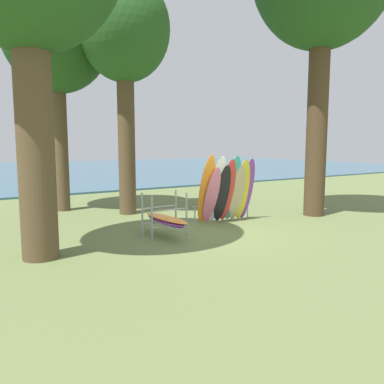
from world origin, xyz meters
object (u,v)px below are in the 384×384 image
(tree_far_left_back, at_px, (56,31))
(board_storage_rack, at_px, (166,220))
(leaning_board_pile, at_px, (227,191))
(tree_mid_behind, at_px, (124,34))

(tree_far_left_back, relative_size, board_storage_rack, 4.35)
(leaning_board_pile, bearing_deg, tree_mid_behind, 123.73)
(tree_far_left_back, distance_m, leaning_board_pile, 8.77)
(tree_mid_behind, bearing_deg, tree_far_left_back, 132.53)
(leaning_board_pile, xyz_separation_m, board_storage_rack, (-2.70, -0.64, -0.57))
(tree_mid_behind, bearing_deg, leaning_board_pile, -56.27)
(leaning_board_pile, height_order, board_storage_rack, leaning_board_pile)
(board_storage_rack, bearing_deg, tree_mid_behind, 82.27)
(leaning_board_pile, distance_m, board_storage_rack, 2.83)
(board_storage_rack, bearing_deg, tree_far_left_back, 102.65)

